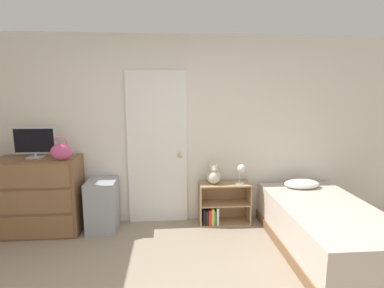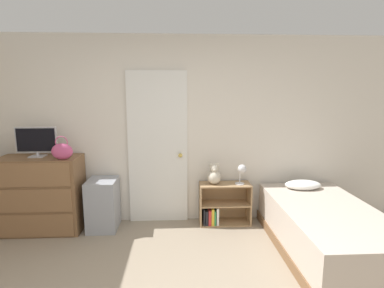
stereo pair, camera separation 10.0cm
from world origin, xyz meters
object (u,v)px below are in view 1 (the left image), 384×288
(handbag, at_px, (61,152))
(storage_bin, at_px, (103,205))
(teddy_bear, at_px, (214,175))
(bookshelf, at_px, (220,206))
(bed, at_px, (326,228))
(tv, at_px, (34,142))
(desk_lamp, at_px, (241,170))
(dresser, at_px, (40,196))

(handbag, bearing_deg, storage_bin, 21.46)
(handbag, xyz_separation_m, teddy_bear, (1.90, 0.24, -0.40))
(bookshelf, xyz_separation_m, bed, (1.09, -0.82, 0.03))
(storage_bin, relative_size, bookshelf, 0.97)
(tv, bearing_deg, desk_lamp, 0.52)
(teddy_bear, bearing_deg, bed, -34.57)
(desk_lamp, distance_m, bed, 1.23)
(handbag, bearing_deg, teddy_bear, 7.16)
(dresser, bearing_deg, handbag, -21.76)
(tv, xyz_separation_m, bed, (3.46, -0.75, -0.92))
(storage_bin, bearing_deg, bookshelf, 2.98)
(tv, distance_m, desk_lamp, 2.68)
(dresser, xyz_separation_m, bed, (3.44, -0.72, -0.23))
(tv, distance_m, storage_bin, 1.17)
(handbag, bearing_deg, dresser, 158.24)
(teddy_bear, bearing_deg, dresser, -177.56)
(desk_lamp, bearing_deg, handbag, -175.08)
(bookshelf, bearing_deg, dresser, -177.48)
(dresser, xyz_separation_m, teddy_bear, (2.26, 0.10, 0.20))
(teddy_bear, relative_size, desk_lamp, 1.03)
(dresser, height_order, handbag, handbag)
(storage_bin, bearing_deg, bed, -15.51)
(storage_bin, xyz_separation_m, bookshelf, (1.58, 0.08, -0.10))
(tv, xyz_separation_m, desk_lamp, (2.65, 0.02, -0.43))
(storage_bin, height_order, desk_lamp, desk_lamp)
(dresser, height_order, bookshelf, dresser)
(bookshelf, bearing_deg, desk_lamp, -10.54)
(bed, bearing_deg, teddy_bear, 145.43)
(bed, bearing_deg, handbag, 169.42)
(dresser, bearing_deg, bookshelf, 2.52)
(dresser, bearing_deg, desk_lamp, 1.15)
(desk_lamp, bearing_deg, teddy_bear, 173.25)
(tv, xyz_separation_m, bookshelf, (2.37, 0.07, -0.95))
(bookshelf, relative_size, teddy_bear, 2.43)
(bookshelf, bearing_deg, tv, -178.20)
(storage_bin, bearing_deg, teddy_bear, 2.89)
(teddy_bear, height_order, bed, teddy_bear)
(tv, bearing_deg, handbag, -24.53)
(bookshelf, bearing_deg, handbag, -172.98)
(handbag, height_order, teddy_bear, handbag)
(tv, relative_size, storage_bin, 0.77)
(teddy_bear, bearing_deg, storage_bin, -177.11)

